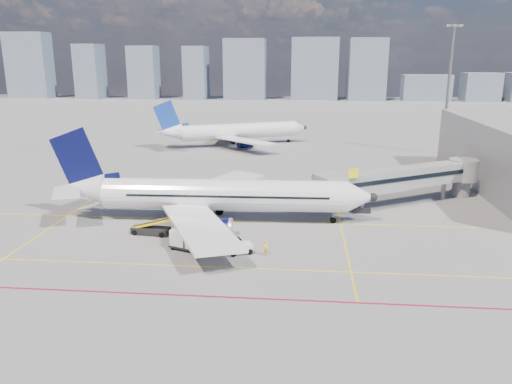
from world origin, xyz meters
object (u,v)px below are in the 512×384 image
baggage_tug (239,246)px  belt_loader (152,229)px  ramp_worker (265,248)px  second_aircraft (233,131)px  cargo_dolly (188,239)px  main_aircraft (211,195)px

baggage_tug → belt_loader: (-10.42, 4.79, -0.15)m
ramp_worker → second_aircraft: bearing=39.5°
ramp_worker → baggage_tug: bearing=112.1°
second_aircraft → belt_loader: 58.69m
baggage_tug → cargo_dolly: bearing=150.7°
second_aircraft → ramp_worker: 64.90m
second_aircraft → belt_loader: bearing=-116.2°
second_aircraft → baggage_tug: second_aircraft is taller
cargo_dolly → belt_loader: (-5.12, 4.28, -0.50)m
baggage_tug → ramp_worker: size_ratio=1.69×
baggage_tug → ramp_worker: 2.78m
ramp_worker → cargo_dolly: bearing=112.9°
main_aircraft → second_aircraft: size_ratio=1.17×
cargo_dolly → ramp_worker: size_ratio=2.58×
cargo_dolly → belt_loader: size_ratio=0.67×
cargo_dolly → ramp_worker: 8.11m
baggage_tug → cargo_dolly: (-5.30, 0.52, 0.35)m
belt_loader → ramp_worker: 14.14m
second_aircraft → belt_loader: (-1.22, -58.62, -2.58)m
baggage_tug → second_aircraft: bearing=74.5°
main_aircraft → second_aircraft: (-4.53, 53.19, 0.01)m
second_aircraft → belt_loader: second_aircraft is taller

